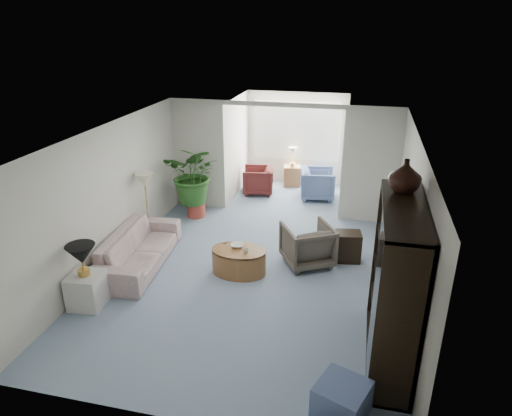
% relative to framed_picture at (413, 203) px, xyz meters
% --- Properties ---
extents(floor, '(6.00, 6.00, 0.00)m').
position_rel_framed_picture_xyz_m(floor, '(-2.46, 0.10, -1.70)').
color(floor, '#7B8EA2').
rests_on(floor, ground).
extents(sunroom_floor, '(2.60, 2.60, 0.00)m').
position_rel_framed_picture_xyz_m(sunroom_floor, '(-2.46, 4.20, -1.70)').
color(sunroom_floor, '#7B8EA2').
rests_on(sunroom_floor, ground).
extents(back_pier_left, '(1.20, 0.12, 2.50)m').
position_rel_framed_picture_xyz_m(back_pier_left, '(-4.36, 3.10, -0.45)').
color(back_pier_left, beige).
rests_on(back_pier_left, ground).
extents(back_pier_right, '(1.20, 0.12, 2.50)m').
position_rel_framed_picture_xyz_m(back_pier_right, '(-0.56, 3.10, -0.45)').
color(back_pier_right, beige).
rests_on(back_pier_right, ground).
extents(back_header, '(2.60, 0.12, 0.10)m').
position_rel_framed_picture_xyz_m(back_header, '(-2.46, 3.10, 0.75)').
color(back_header, beige).
rests_on(back_header, back_pier_left).
extents(window_pane, '(2.20, 0.02, 1.50)m').
position_rel_framed_picture_xyz_m(window_pane, '(-2.46, 5.28, -0.30)').
color(window_pane, white).
extents(window_blinds, '(2.20, 0.02, 1.50)m').
position_rel_framed_picture_xyz_m(window_blinds, '(-2.46, 5.25, -0.30)').
color(window_blinds, white).
extents(framed_picture, '(0.04, 0.50, 0.40)m').
position_rel_framed_picture_xyz_m(framed_picture, '(0.00, 0.00, 0.00)').
color(framed_picture, '#BFB199').
extents(sofa, '(1.04, 2.28, 0.65)m').
position_rel_framed_picture_xyz_m(sofa, '(-4.49, 0.21, -1.38)').
color(sofa, beige).
rests_on(sofa, ground).
extents(end_table, '(0.53, 0.53, 0.54)m').
position_rel_framed_picture_xyz_m(end_table, '(-4.69, -1.14, -1.43)').
color(end_table, silver).
rests_on(end_table, ground).
extents(table_lamp, '(0.44, 0.44, 0.30)m').
position_rel_framed_picture_xyz_m(table_lamp, '(-4.69, -1.14, -0.81)').
color(table_lamp, black).
rests_on(table_lamp, end_table).
extents(floor_lamp, '(0.36, 0.36, 0.28)m').
position_rel_framed_picture_xyz_m(floor_lamp, '(-4.77, 1.20, -0.45)').
color(floor_lamp, '#EFE6BE').
rests_on(floor_lamp, ground).
extents(coffee_table, '(1.05, 1.05, 0.45)m').
position_rel_framed_picture_xyz_m(coffee_table, '(-2.68, 0.34, -1.47)').
color(coffee_table, '#8F5E34').
rests_on(coffee_table, ground).
extents(coffee_bowl, '(0.24, 0.24, 0.05)m').
position_rel_framed_picture_xyz_m(coffee_bowl, '(-2.73, 0.44, -1.22)').
color(coffee_bowl, silver).
rests_on(coffee_bowl, coffee_table).
extents(coffee_cup, '(0.11, 0.11, 0.09)m').
position_rel_framed_picture_xyz_m(coffee_cup, '(-2.53, 0.24, -1.20)').
color(coffee_cup, beige).
rests_on(coffee_cup, coffee_table).
extents(wingback_chair, '(1.11, 1.12, 0.76)m').
position_rel_framed_picture_xyz_m(wingback_chair, '(-1.57, 0.94, -1.32)').
color(wingback_chair, '#585245').
rests_on(wingback_chair, ground).
extents(side_table_dark, '(0.51, 0.44, 0.55)m').
position_rel_framed_picture_xyz_m(side_table_dark, '(-0.87, 1.24, -1.43)').
color(side_table_dark, black).
rests_on(side_table_dark, ground).
extents(entertainment_cabinet, '(0.51, 1.91, 2.13)m').
position_rel_framed_picture_xyz_m(entertainment_cabinet, '(-0.23, -1.27, -0.64)').
color(entertainment_cabinet, black).
rests_on(entertainment_cabinet, ground).
extents(cabinet_urn, '(0.40, 0.40, 0.42)m').
position_rel_framed_picture_xyz_m(cabinet_urn, '(-0.23, -0.77, 0.64)').
color(cabinet_urn, black).
rests_on(cabinet_urn, entertainment_cabinet).
extents(ottoman, '(0.69, 0.69, 0.43)m').
position_rel_framed_picture_xyz_m(ottoman, '(-0.75, -2.41, -1.49)').
color(ottoman, slate).
rests_on(ottoman, ground).
extents(plant_pot, '(0.40, 0.40, 0.32)m').
position_rel_framed_picture_xyz_m(plant_pot, '(-4.26, 2.51, -1.54)').
color(plant_pot, '#AD3E32').
rests_on(plant_pot, ground).
extents(house_plant, '(1.20, 1.04, 1.33)m').
position_rel_framed_picture_xyz_m(house_plant, '(-4.26, 2.51, -0.71)').
color(house_plant, '#285B1F').
rests_on(house_plant, plant_pot).
extents(sunroom_chair_blue, '(0.92, 0.90, 0.73)m').
position_rel_framed_picture_xyz_m(sunroom_chair_blue, '(-1.75, 4.26, -1.33)').
color(sunroom_chair_blue, slate).
rests_on(sunroom_chair_blue, ground).
extents(sunroom_chair_maroon, '(0.85, 0.83, 0.67)m').
position_rel_framed_picture_xyz_m(sunroom_chair_maroon, '(-3.25, 4.26, -1.36)').
color(sunroom_chair_maroon, maroon).
rests_on(sunroom_chair_maroon, ground).
extents(sunroom_table, '(0.48, 0.40, 0.53)m').
position_rel_framed_picture_xyz_m(sunroom_table, '(-2.50, 5.01, -1.44)').
color(sunroom_table, '#8F5E34').
rests_on(sunroom_table, ground).
extents(shelf_clutter, '(0.30, 1.11, 1.06)m').
position_rel_framed_picture_xyz_m(shelf_clutter, '(-0.28, -1.41, -0.46)').
color(shelf_clutter, '#2E2924').
rests_on(shelf_clutter, entertainment_cabinet).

